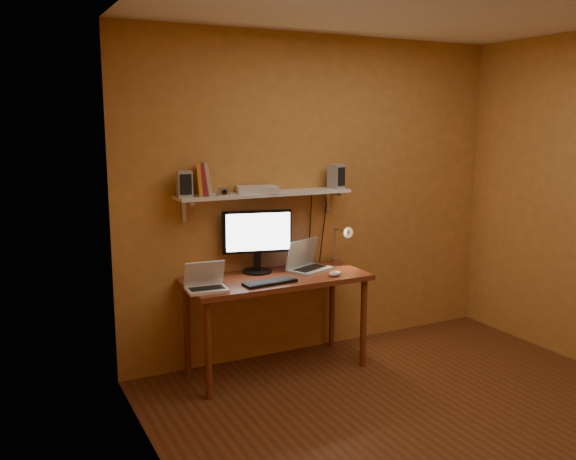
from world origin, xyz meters
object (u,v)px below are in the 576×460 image
mouse (335,274)px  desk_lamp (342,239)px  wall_shelf (265,194)px  speaker_left (184,184)px  keyboard (270,282)px  netbook (206,282)px  shelf_camera (223,192)px  router (257,189)px  desk (276,287)px  laptop (306,262)px  speaker_right (336,176)px  monitor (257,238)px

mouse → desk_lamp: 0.45m
wall_shelf → desk_lamp: size_ratio=3.73×
desk_lamp → speaker_left: (-1.30, 0.06, 0.51)m
keyboard → netbook: bearing=169.7°
shelf_camera → netbook: bearing=-135.1°
wall_shelf → router: 0.09m
speaker_left → shelf_camera: (0.27, -0.07, -0.06)m
desk_lamp → router: router is taller
desk → keyboard: keyboard is taller
router → laptop: bearing=-14.6°
desk → laptop: laptop is taller
shelf_camera → wall_shelf: bearing=12.0°
wall_shelf → netbook: (-0.60, -0.31, -0.55)m
keyboard → speaker_right: (0.77, 0.36, 0.71)m
mouse → desk_lamp: desk_lamp is taller
netbook → router: (0.53, 0.29, 0.59)m
mouse → shelf_camera: 1.05m
desk_lamp → wall_shelf: bearing=174.1°
desk → netbook: 0.63m
monitor → router: router is taller
wall_shelf → laptop: (0.30, -0.11, -0.54)m
desk → laptop: size_ratio=3.56×
speaker_left → desk: bearing=-9.2°
speaker_right → monitor: bearing=162.7°
desk → mouse: bearing=-25.0°
netbook → router: 0.85m
speaker_left → router: speaker_left is taller
router → mouse: bearing=-37.7°
netbook → speaker_right: bearing=18.8°
wall_shelf → mouse: wall_shelf is taller
desk → monitor: 0.41m
monitor → router: size_ratio=1.74×
netbook → keyboard: bearing=-1.0°
netbook → speaker_left: size_ratio=1.57×
monitor → laptop: bearing=-1.9°
netbook → laptop: bearing=16.8°
wall_shelf → monitor: wall_shelf is taller
desk → laptop: bearing=15.1°
monitor → laptop: 0.45m
desk → wall_shelf: size_ratio=1.00×
desk → laptop: 0.35m
speaker_left → router: bearing=6.4°
laptop → netbook: bearing=169.7°
monitor → router: (0.00, -0.01, 0.38)m
desk → desk_lamp: desk_lamp is taller
desk → router: (-0.07, 0.18, 0.74)m
keyboard → router: bearing=76.1°
keyboard → speaker_right: 1.11m
mouse → monitor: bearing=132.1°
router → speaker_left: bearing=179.1°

